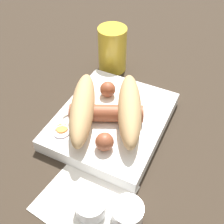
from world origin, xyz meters
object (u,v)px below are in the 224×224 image
object	(u,v)px
sausage	(106,113)
condiment_cup_near	(91,207)
food_tray	(112,121)
condiment_cup_far	(127,213)
drink_glass	(112,49)
bread_roll	(106,108)

from	to	relation	value
sausage	condiment_cup_near	xyz separation A→B (m)	(0.16, 0.05, -0.03)
food_tray	condiment_cup_far	size ratio (longest dim) A/B	4.94
food_tray	condiment_cup_near	distance (m)	0.18
sausage	condiment_cup_far	size ratio (longest dim) A/B	3.26
drink_glass	bread_roll	bearing A→B (deg)	22.66
bread_roll	condiment_cup_far	xyz separation A→B (m)	(0.14, 0.11, -0.04)
condiment_cup_near	drink_glass	size ratio (longest dim) A/B	0.45
bread_roll	drink_glass	xyz separation A→B (m)	(-0.18, -0.08, -0.00)
sausage	drink_glass	size ratio (longest dim) A/B	1.46
condiment_cup_near	condiment_cup_far	bearing A→B (deg)	105.78
condiment_cup_far	drink_glass	size ratio (longest dim) A/B	0.45
sausage	food_tray	bearing A→B (deg)	155.04
food_tray	drink_glass	distance (m)	0.19
condiment_cup_far	sausage	bearing A→B (deg)	-143.42
sausage	condiment_cup_near	size ratio (longest dim) A/B	3.26
food_tray	drink_glass	world-z (taller)	drink_glass
condiment_cup_near	bread_roll	bearing A→B (deg)	-161.14
bread_roll	food_tray	bearing A→B (deg)	152.70
bread_roll	condiment_cup_near	distance (m)	0.17
condiment_cup_far	drink_glass	distance (m)	0.38
bread_roll	drink_glass	bearing A→B (deg)	-157.34
sausage	condiment_cup_far	distance (m)	0.18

